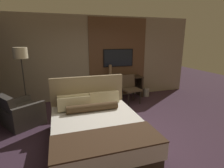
# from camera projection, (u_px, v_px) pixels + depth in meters

# --- Properties ---
(ground_plane) EXTENTS (16.00, 16.00, 0.00)m
(ground_plane) POSITION_uv_depth(u_px,v_px,m) (120.00, 132.00, 3.94)
(ground_plane) COLOR #3D2838
(wall_back_tv_panel) EXTENTS (7.20, 0.09, 2.80)m
(wall_back_tv_panel) POSITION_uv_depth(u_px,v_px,m) (98.00, 58.00, 6.02)
(wall_back_tv_panel) COLOR gray
(wall_back_tv_panel) RESTS_ON ground_plane
(bed) EXTENTS (1.75, 2.13, 1.18)m
(bed) POSITION_uv_depth(u_px,v_px,m) (97.00, 128.00, 3.49)
(bed) COLOR #33281E
(bed) RESTS_ON ground_plane
(desk) EXTENTS (1.58, 0.51, 0.75)m
(desk) POSITION_uv_depth(u_px,v_px,m) (120.00, 84.00, 6.20)
(desk) COLOR #2D2319
(desk) RESTS_ON ground_plane
(tv) EXTENTS (1.10, 0.04, 0.62)m
(tv) POSITION_uv_depth(u_px,v_px,m) (118.00, 58.00, 6.17)
(tv) COLOR black
(desk_chair) EXTENTS (0.60, 0.60, 0.90)m
(desk_chair) POSITION_uv_depth(u_px,v_px,m) (130.00, 86.00, 5.72)
(desk_chair) COLOR #4C3D2D
(desk_chair) RESTS_ON ground_plane
(armchair_by_window) EXTENTS (1.10, 1.11, 0.81)m
(armchair_by_window) POSITION_uv_depth(u_px,v_px,m) (22.00, 114.00, 4.25)
(armchair_by_window) COLOR #47423D
(armchair_by_window) RESTS_ON ground_plane
(floor_lamp) EXTENTS (0.34, 0.34, 1.84)m
(floor_lamp) POSITION_uv_depth(u_px,v_px,m) (21.00, 59.00, 4.45)
(floor_lamp) COLOR #282623
(floor_lamp) RESTS_ON ground_plane
(vase_tall) EXTENTS (0.10, 0.10, 0.45)m
(vase_tall) POSITION_uv_depth(u_px,v_px,m) (110.00, 71.00, 5.95)
(vase_tall) COLOR #846647
(vase_tall) RESTS_ON desk
(waste_bin) EXTENTS (0.22, 0.22, 0.28)m
(waste_bin) POSITION_uv_depth(u_px,v_px,m) (146.00, 92.00, 6.44)
(waste_bin) COLOR gray
(waste_bin) RESTS_ON ground_plane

